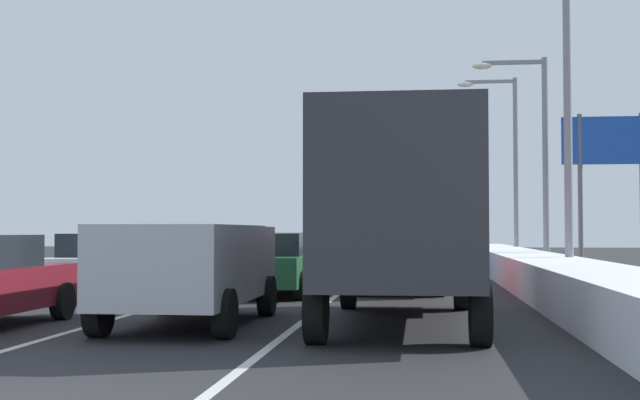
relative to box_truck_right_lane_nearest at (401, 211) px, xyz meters
The scene contains 18 objects.
ground_plane 8.18m from the box_truck_right_lane_nearest, 115.42° to the left, with size 120.00×120.00×0.00m, color #28282B.
lane_stripe_between_right_lane_and_center_lane 11.23m from the box_truck_right_lane_nearest, 98.90° to the left, with size 0.14×41.31×0.01m, color silver.
lane_stripe_between_center_lane_and_left_lane 12.22m from the box_truck_right_lane_nearest, 115.05° to the left, with size 0.14×41.31×0.01m, color silver.
snow_bank_right_shoulder 11.61m from the box_truck_right_lane_nearest, 71.85° to the left, with size 1.99×41.31×0.87m, color white.
snow_bank_left_shoulder 15.18m from the box_truck_right_lane_nearest, 133.59° to the left, with size 1.89×41.31×0.73m, color white.
box_truck_right_lane_nearest is the anchor object (origin of this frame).
suv_red_right_lane_second 8.07m from the box_truck_right_lane_nearest, 91.40° to the left, with size 2.16×4.90×1.67m.
sedan_navy_right_lane_third 14.92m from the box_truck_right_lane_nearest, 89.84° to the left, with size 2.00×4.50×1.51m.
suv_silver_center_lane_nearest 3.59m from the box_truck_right_lane_nearest, behind, with size 2.16×4.90×1.67m.
sedan_green_center_lane_second 7.22m from the box_truck_right_lane_nearest, 117.30° to the left, with size 2.00×4.50×1.51m.
sedan_tan_center_lane_third 13.60m from the box_truck_right_lane_nearest, 104.66° to the left, with size 2.00×4.50×1.51m.
sedan_white_left_lane_second 8.76m from the box_truck_right_lane_nearest, 143.55° to the left, with size 2.00×4.50×1.51m.
suv_charcoal_left_lane_third 14.00m from the box_truck_right_lane_nearest, 118.85° to the left, with size 2.16×4.90×1.67m.
traffic_light_gantry 29.83m from the box_truck_right_lane_nearest, 88.35° to the left, with size 7.54×0.47×6.20m.
street_lamp_right_near 10.45m from the box_truck_right_lane_nearest, 66.57° to the left, with size 2.66×0.36×8.96m.
street_lamp_right_mid 17.36m from the box_truck_right_lane_nearest, 75.20° to the left, with size 2.66×0.36×7.75m.
street_lamp_right_far 24.64m from the box_truck_right_lane_nearest, 80.12° to the left, with size 2.66×0.36×8.39m.
roadside_sign_right 16.57m from the box_truck_right_lane_nearest, 66.10° to the left, with size 3.20×0.16×5.50m.
Camera 1 is at (3.73, -6.31, 1.58)m, focal length 47.56 mm.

